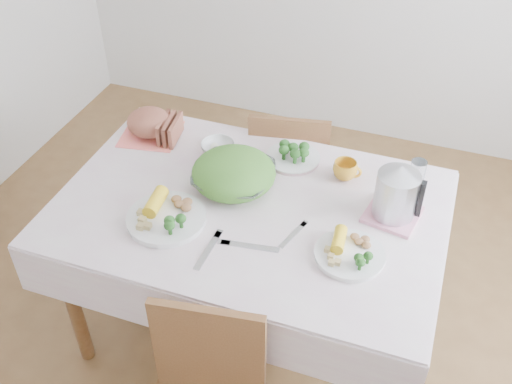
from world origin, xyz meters
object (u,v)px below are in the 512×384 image
(chair_far, at_px, (291,166))
(yellow_mug, at_px, (345,170))
(dinner_plate_right, at_px, (350,255))
(dining_table, at_px, (250,273))
(dinner_plate_left, at_px, (166,219))
(electric_kettle, at_px, (397,192))
(salad_bowl, at_px, (234,178))

(chair_far, xyz_separation_m, yellow_mug, (0.33, -0.38, 0.34))
(dinner_plate_right, bearing_deg, dining_table, 161.60)
(dining_table, height_order, dinner_plate_left, dinner_plate_left)
(dinner_plate_left, relative_size, yellow_mug, 3.02)
(dinner_plate_right, xyz_separation_m, electric_kettle, (0.11, 0.27, 0.11))
(dinner_plate_left, height_order, yellow_mug, yellow_mug)
(dinner_plate_right, height_order, yellow_mug, yellow_mug)
(chair_far, relative_size, salad_bowl, 2.69)
(salad_bowl, distance_m, electric_kettle, 0.64)
(dinner_plate_left, bearing_deg, electric_kettle, 21.61)
(dining_table, bearing_deg, electric_kettle, 13.20)
(chair_far, bearing_deg, dinner_plate_left, 63.84)
(electric_kettle, bearing_deg, dining_table, -170.31)
(yellow_mug, relative_size, electric_kettle, 0.45)
(dining_table, relative_size, dinner_plate_right, 5.53)
(chair_far, distance_m, dinner_plate_right, 0.98)
(chair_far, relative_size, yellow_mug, 8.53)
(dinner_plate_left, distance_m, electric_kettle, 0.87)
(dining_table, bearing_deg, yellow_mug, 43.65)
(yellow_mug, bearing_deg, dining_table, -136.35)
(dinner_plate_left, bearing_deg, yellow_mug, 40.28)
(dining_table, xyz_separation_m, salad_bowl, (-0.10, 0.09, 0.43))
(chair_far, xyz_separation_m, electric_kettle, (0.56, -0.55, 0.42))
(salad_bowl, bearing_deg, dinner_plate_left, -119.75)
(electric_kettle, bearing_deg, dinner_plate_left, -161.91)
(chair_far, xyz_separation_m, dinner_plate_right, (0.45, -0.81, 0.31))
(chair_far, relative_size, dinner_plate_right, 3.39)
(dining_table, height_order, electric_kettle, electric_kettle)
(dinner_plate_left, relative_size, electric_kettle, 1.35)
(dining_table, height_order, yellow_mug, yellow_mug)
(electric_kettle, bearing_deg, chair_far, 132.22)
(dinner_plate_right, height_order, electric_kettle, electric_kettle)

